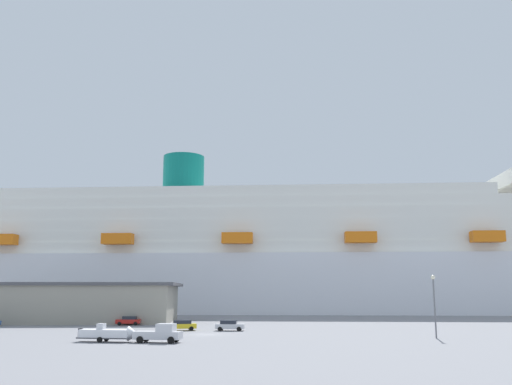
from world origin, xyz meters
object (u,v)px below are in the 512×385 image
Objects in this scene: pickup_truck at (160,334)px; street_lamp at (434,297)px; parked_car_silver_sedan at (230,325)px; parked_car_red_hatchback at (129,320)px; small_boat_on_trailer at (111,334)px; parked_car_yellow_taxi at (181,325)px; cruise_ship at (307,262)px.

pickup_truck is 35.40m from street_lamp.
parked_car_silver_sedan is at bearing 152.83° from street_lamp.
parked_car_silver_sedan is 23.39m from parked_car_red_hatchback.
small_boat_on_trailer is at bearing -126.01° from parked_car_silver_sedan.
street_lamp reaches higher than parked_car_yellow_taxi.
small_boat_on_trailer is 41.14m from street_lamp.
small_boat_on_trailer is at bearing 169.93° from pickup_truck.
small_boat_on_trailer reaches higher than parked_car_red_hatchback.
parked_car_yellow_taxi is (-34.62, 14.51, -4.39)m from street_lamp.
cruise_ship is at bearing 69.78° from small_boat_on_trailer.
parked_car_red_hatchback is at bearing 142.36° from parked_car_silver_sedan.
parked_car_red_hatchback is (-38.43, -57.92, -13.63)m from cruise_ship.
parked_car_silver_sedan is 1.04× the size of parked_car_red_hatchback.
small_boat_on_trailer reaches higher than parked_car_silver_sedan.
parked_car_silver_sedan is 0.89× the size of parked_car_yellow_taxi.
parked_car_yellow_taxi is at bearing -110.98° from cruise_ship.
small_boat_on_trailer is 23.07m from parked_car_silver_sedan.
cruise_ship is at bearing 94.76° from street_lamp.
cruise_ship is at bearing 56.44° from parked_car_red_hatchback.
street_lamp is 1.85× the size of parked_car_red_hatchback.
street_lamp is 30.75m from parked_car_silver_sedan.
parked_car_silver_sedan and parked_car_red_hatchback have the same top height.
pickup_truck is 21.13m from parked_car_silver_sedan.
pickup_truck is at bearing -90.12° from parked_car_yellow_taxi.
pickup_truck is 1.35× the size of parked_car_red_hatchback.
cruise_ship is 86.89m from street_lamp.
cruise_ship is 46.19× the size of pickup_truck.
parked_car_yellow_taxi is at bearing 89.88° from pickup_truck.
parked_car_silver_sedan is 7.56m from parked_car_yellow_taxi.
parked_car_silver_sedan is (7.58, 19.72, -0.21)m from pickup_truck.
parked_car_yellow_taxi is at bearing 72.65° from small_boat_on_trailer.
cruise_ship is 97.77m from small_boat_on_trailer.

